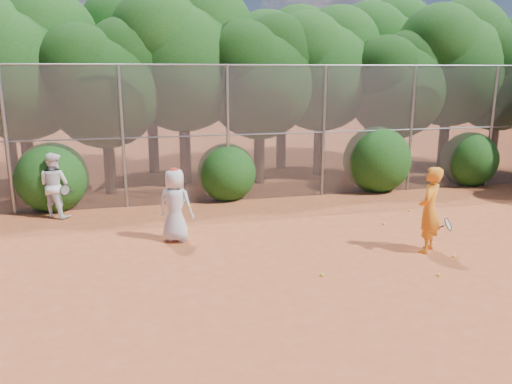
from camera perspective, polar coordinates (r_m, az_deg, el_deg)
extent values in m
plane|color=#AB4C26|center=(9.96, 9.14, -9.18)|extent=(80.00, 80.00, 0.00)
cylinder|color=gray|center=(14.93, -26.60, 5.17)|extent=(0.09, 0.09, 4.00)
cylinder|color=gray|center=(14.55, -14.98, 5.97)|extent=(0.09, 0.09, 4.00)
cylinder|color=gray|center=(14.79, -3.23, 6.53)|extent=(0.09, 0.09, 4.00)
cylinder|color=gray|center=(15.61, 7.74, 6.81)|extent=(0.09, 0.09, 4.00)
cylinder|color=gray|center=(16.93, 17.31, 6.85)|extent=(0.09, 0.09, 4.00)
cylinder|color=gray|center=(18.64, 25.32, 6.74)|extent=(0.09, 0.09, 4.00)
cylinder|color=gray|center=(14.89, 0.57, 14.31)|extent=(20.00, 0.05, 0.05)
cylinder|color=gray|center=(15.00, 0.56, 6.65)|extent=(20.00, 0.04, 0.04)
cube|color=slate|center=(15.00, 0.56, 6.65)|extent=(20.00, 0.02, 4.00)
cylinder|color=black|center=(17.45, -24.60, 3.95)|extent=(0.38, 0.38, 2.52)
sphere|color=#123E0F|center=(17.26, -25.43, 12.05)|extent=(4.03, 4.03, 4.03)
sphere|color=#123E0F|center=(17.54, -22.85, 15.61)|extent=(3.23, 3.23, 3.23)
cylinder|color=black|center=(16.49, -16.43, 3.52)|extent=(0.36, 0.36, 2.17)
sphere|color=black|center=(16.27, -16.94, 10.91)|extent=(3.47, 3.47, 3.47)
sphere|color=black|center=(16.58, -14.63, 14.10)|extent=(2.78, 2.78, 2.78)
sphere|color=black|center=(16.04, -19.38, 13.18)|extent=(2.60, 2.60, 2.60)
cylinder|color=black|center=(17.49, -8.12, 5.32)|extent=(0.39, 0.39, 2.66)
sphere|color=#123E0F|center=(17.31, -8.42, 13.88)|extent=(4.26, 4.26, 4.26)
sphere|color=#123E0F|center=(17.87, -5.83, 17.36)|extent=(3.40, 3.40, 3.40)
sphere|color=#123E0F|center=(16.96, -11.03, 16.66)|extent=(3.19, 3.19, 3.19)
cylinder|color=black|center=(17.36, 0.37, 4.74)|extent=(0.37, 0.37, 2.27)
sphere|color=black|center=(17.15, 0.38, 12.12)|extent=(3.64, 3.64, 3.64)
sphere|color=black|center=(17.69, 2.46, 15.11)|extent=(2.91, 2.91, 2.91)
sphere|color=black|center=(16.73, -1.57, 14.57)|extent=(2.73, 2.73, 2.73)
cylinder|color=black|center=(18.84, 7.20, 5.62)|extent=(0.38, 0.38, 2.45)
sphere|color=#123E0F|center=(18.66, 7.43, 12.94)|extent=(3.92, 3.92, 3.92)
sphere|color=#123E0F|center=(19.33, 9.34, 15.80)|extent=(3.14, 3.14, 3.14)
sphere|color=#123E0F|center=(18.16, 5.75, 15.44)|extent=(2.94, 2.94, 2.94)
cylinder|color=black|center=(19.02, 15.35, 4.78)|extent=(0.36, 0.36, 2.10)
sphere|color=black|center=(18.83, 15.75, 10.97)|extent=(3.36, 3.36, 3.36)
sphere|color=black|center=(19.44, 17.20, 13.43)|extent=(2.69, 2.69, 2.69)
sphere|color=black|center=(18.31, 14.63, 13.09)|extent=(2.52, 2.52, 2.52)
cylinder|color=black|center=(20.80, 20.67, 5.80)|extent=(0.39, 0.39, 2.59)
sphere|color=#123E0F|center=(20.64, 21.28, 12.78)|extent=(4.14, 4.14, 4.14)
sphere|color=#123E0F|center=(21.48, 22.76, 15.43)|extent=(3.32, 3.32, 3.32)
sphere|color=#123E0F|center=(19.99, 20.24, 15.25)|extent=(3.11, 3.11, 3.11)
cylinder|color=black|center=(21.77, 25.46, 5.29)|extent=(0.37, 0.37, 2.31)
sphere|color=black|center=(21.60, 26.09, 11.23)|extent=(3.70, 3.70, 3.70)
sphere|color=black|center=(22.36, 27.24, 13.53)|extent=(2.96, 2.96, 2.96)
sphere|color=black|center=(20.98, 25.39, 13.30)|extent=(2.77, 2.77, 2.77)
cylinder|color=black|center=(19.88, -26.26, 4.99)|extent=(0.39, 0.39, 2.62)
sphere|color=#123E0F|center=(19.72, -27.07, 12.38)|extent=(4.20, 4.20, 4.20)
sphere|color=#123E0F|center=(19.99, -24.71, 15.65)|extent=(3.36, 3.36, 3.36)
cylinder|color=black|center=(19.60, -11.71, 6.27)|extent=(0.40, 0.40, 2.80)
sphere|color=#123E0F|center=(19.44, -12.11, 14.31)|extent=(4.48, 4.48, 4.48)
sphere|color=#123E0F|center=(19.99, -9.63, 17.61)|extent=(3.58, 3.58, 3.58)
sphere|color=#123E0F|center=(19.13, -14.66, 16.88)|extent=(3.36, 3.36, 3.36)
cylinder|color=black|center=(20.02, 2.88, 6.29)|extent=(0.38, 0.38, 2.52)
sphere|color=#123E0F|center=(19.86, 2.97, 13.37)|extent=(4.03, 4.03, 4.03)
sphere|color=#123E0F|center=(20.50, 4.92, 16.17)|extent=(3.23, 3.23, 3.23)
sphere|color=#123E0F|center=(19.38, 1.19, 15.76)|extent=(3.02, 3.02, 3.02)
cylinder|color=black|center=(22.24, 13.71, 6.93)|extent=(0.40, 0.40, 2.73)
sphere|color=#123E0F|center=(22.10, 14.11, 13.83)|extent=(4.37, 4.37, 4.37)
sphere|color=#123E0F|center=(22.94, 15.77, 16.45)|extent=(3.49, 3.49, 3.49)
sphere|color=#123E0F|center=(21.49, 12.78, 16.25)|extent=(3.28, 3.28, 3.28)
sphere|color=#123E0F|center=(15.19, -22.29, 1.88)|extent=(2.00, 2.00, 2.00)
sphere|color=#123E0F|center=(15.26, -3.38, 2.56)|extent=(1.80, 1.80, 1.80)
sphere|color=#123E0F|center=(16.83, 13.64, 3.94)|extent=(2.20, 2.20, 2.20)
sphere|color=#123E0F|center=(18.71, 23.23, 3.70)|extent=(1.90, 1.90, 1.90)
imported|color=orange|center=(11.32, 19.20, -1.95)|extent=(0.80, 0.80, 1.88)
torus|color=black|center=(11.43, 21.10, -3.48)|extent=(0.34, 0.33, 0.28)
cylinder|color=black|center=(11.49, 20.12, -3.86)|extent=(0.20, 0.21, 0.17)
imported|color=silver|center=(11.55, -9.20, -1.50)|extent=(0.99, 0.89, 1.70)
ellipsoid|color=red|center=(11.36, -9.36, 2.44)|extent=(0.22, 0.22, 0.13)
sphere|color=yellow|center=(11.38, -7.61, -1.68)|extent=(0.07, 0.07, 0.07)
imported|color=white|center=(14.31, -22.04, 0.73)|extent=(1.08, 1.03, 1.75)
torus|color=black|center=(14.00, -20.96, 0.22)|extent=(0.33, 0.26, 0.29)
cylinder|color=black|center=(14.18, -20.48, 0.08)|extent=(0.15, 0.26, 0.14)
sphere|color=yellow|center=(12.07, 19.50, -5.52)|extent=(0.07, 0.07, 0.07)
sphere|color=yellow|center=(14.60, 17.10, -2.04)|extent=(0.07, 0.07, 0.07)
sphere|color=yellow|center=(10.31, 20.13, -8.87)|extent=(0.07, 0.07, 0.07)
sphere|color=yellow|center=(11.41, 21.68, -6.82)|extent=(0.07, 0.07, 0.07)
sphere|color=yellow|center=(9.79, 7.52, -9.34)|extent=(0.07, 0.07, 0.07)
sphere|color=yellow|center=(13.19, 14.34, -3.52)|extent=(0.07, 0.07, 0.07)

